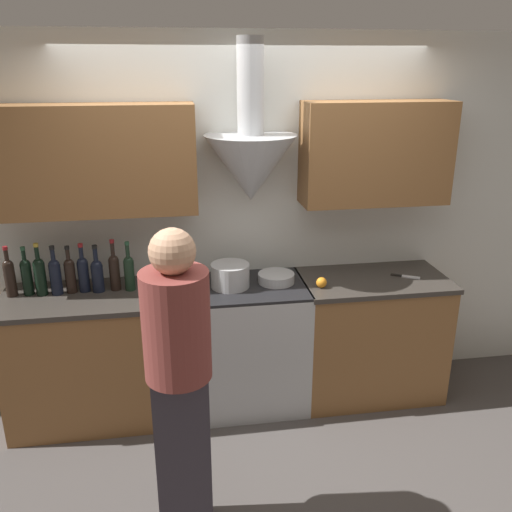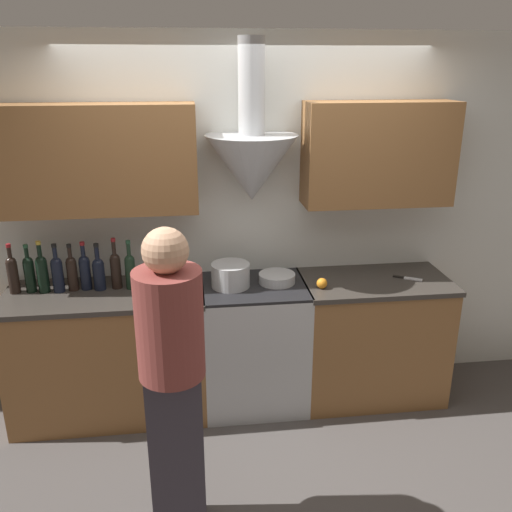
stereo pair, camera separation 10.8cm
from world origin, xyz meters
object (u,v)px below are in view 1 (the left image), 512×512
(wine_bottle_0, at_px, (10,276))
(wine_bottle_6, at_px, (97,274))
(person_foreground_left, at_px, (179,374))
(mixing_bowl, at_px, (276,278))
(wine_bottle_4, at_px, (70,273))
(orange_fruit, at_px, (321,282))
(wine_bottle_5, at_px, (83,272))
(wine_bottle_3, at_px, (55,275))
(wine_bottle_7, at_px, (114,270))
(wine_bottle_2, at_px, (40,274))
(stock_pot, at_px, (230,275))
(wine_bottle_1, at_px, (27,275))
(wine_bottle_8, at_px, (129,271))
(stove_range, at_px, (254,344))

(wine_bottle_0, relative_size, wine_bottle_6, 1.05)
(person_foreground_left, bearing_deg, mixing_bowl, 57.65)
(wine_bottle_4, distance_m, orange_fruit, 1.69)
(wine_bottle_6, xyz_separation_m, orange_fruit, (1.50, -0.17, -0.09))
(wine_bottle_5, bearing_deg, wine_bottle_3, -172.58)
(mixing_bowl, xyz_separation_m, person_foreground_left, (-0.71, -1.11, -0.02))
(wine_bottle_6, distance_m, wine_bottle_7, 0.11)
(wine_bottle_2, relative_size, wine_bottle_4, 1.10)
(wine_bottle_6, relative_size, stock_pot, 1.24)
(wine_bottle_2, distance_m, orange_fruit, 1.88)
(stock_pot, distance_m, person_foreground_left, 1.15)
(wine_bottle_6, bearing_deg, wine_bottle_4, 176.02)
(wine_bottle_6, bearing_deg, orange_fruit, -6.54)
(wine_bottle_1, distance_m, wine_bottle_8, 0.66)
(stove_range, height_order, wine_bottle_6, wine_bottle_6)
(wine_bottle_8, bearing_deg, mixing_bowl, -1.49)
(wine_bottle_1, bearing_deg, person_foreground_left, -50.41)
(wine_bottle_4, bearing_deg, person_foreground_left, -59.32)
(stock_pot, relative_size, mixing_bowl, 1.04)
(wine_bottle_6, height_order, person_foreground_left, person_foreground_left)
(orange_fruit, bearing_deg, mixing_bowl, 154.27)
(wine_bottle_0, distance_m, wine_bottle_3, 0.29)
(stove_range, relative_size, wine_bottle_5, 2.76)
(wine_bottle_4, bearing_deg, wine_bottle_6, -3.98)
(wine_bottle_7, height_order, stock_pot, wine_bottle_7)
(wine_bottle_5, distance_m, person_foreground_left, 1.32)
(wine_bottle_2, distance_m, wine_bottle_5, 0.27)
(wine_bottle_3, relative_size, person_foreground_left, 0.20)
(wine_bottle_5, xyz_separation_m, mixing_bowl, (1.31, -0.05, -0.10))
(wine_bottle_2, relative_size, wine_bottle_7, 1.00)
(wine_bottle_0, height_order, wine_bottle_8, same)
(wine_bottle_1, relative_size, wine_bottle_6, 1.02)
(wine_bottle_7, relative_size, orange_fruit, 4.81)
(wine_bottle_0, xyz_separation_m, stock_pot, (1.45, -0.07, -0.06))
(wine_bottle_5, relative_size, stock_pot, 1.27)
(wine_bottle_8, bearing_deg, orange_fruit, -7.28)
(wine_bottle_1, relative_size, orange_fruit, 4.51)
(wine_bottle_8, relative_size, orange_fruit, 4.64)
(stock_pot, bearing_deg, wine_bottle_0, 177.19)
(wine_bottle_1, bearing_deg, orange_fruit, -5.60)
(wine_bottle_1, height_order, wine_bottle_6, wine_bottle_1)
(orange_fruit, bearing_deg, wine_bottle_5, 173.17)
(wine_bottle_5, height_order, wine_bottle_6, wine_bottle_5)
(wine_bottle_8, bearing_deg, wine_bottle_0, 178.59)
(wine_bottle_7, bearing_deg, person_foreground_left, -71.03)
(wine_bottle_2, distance_m, wine_bottle_7, 0.48)
(wine_bottle_0, xyz_separation_m, orange_fruit, (2.06, -0.18, -0.11))
(wine_bottle_3, height_order, wine_bottle_4, wine_bottle_3)
(mixing_bowl, relative_size, person_foreground_left, 0.15)
(wine_bottle_2, xyz_separation_m, orange_fruit, (1.87, -0.17, -0.11))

